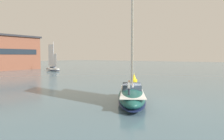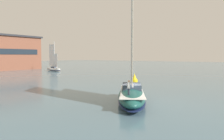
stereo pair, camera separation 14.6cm
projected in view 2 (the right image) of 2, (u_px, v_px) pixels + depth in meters
The scene contains 4 objects.
ground_plane at pixel (132, 104), 26.93m from camera, with size 400.00×400.00×0.00m, color slate.
sailboat_main at pixel (132, 94), 26.87m from camera, with size 11.72×8.98×16.13m.
sailboat_moored_mid_channel at pixel (54, 69), 85.15m from camera, with size 2.99×8.46×11.41m.
channel_buoy at pixel (134, 80), 45.34m from camera, with size 1.32×1.32×2.35m.
Camera 2 is at (-23.01, -13.57, 5.93)m, focal length 35.00 mm.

